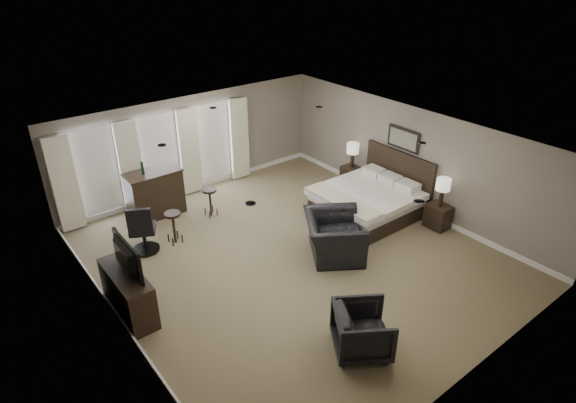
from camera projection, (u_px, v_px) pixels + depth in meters
room at (292, 203)px, 9.82m from camera, size 7.60×8.60×2.64m
window_bay at (160, 158)px, 12.17m from camera, size 5.25×0.20×2.30m
bed at (368, 189)px, 11.69m from camera, size 2.24×2.13×1.42m
nightstand_near at (438, 216)px, 11.37m from camera, size 0.43×0.53×0.58m
nightstand_far at (351, 176)px, 13.38m from camera, size 0.42×0.51×0.56m
lamp_near at (442, 193)px, 11.07m from camera, size 0.33×0.33×0.69m
lamp_far at (352, 155)px, 13.09m from camera, size 0.34×0.34×0.69m
wall_art at (403, 139)px, 11.81m from camera, size 0.04×0.96×0.56m
dresser at (128, 293)px, 8.62m from camera, size 0.48×1.50×0.87m
tv at (124, 270)px, 8.38m from camera, size 0.64×1.12×0.15m
armchair_near at (334, 230)px, 10.22m from camera, size 1.50×1.64×1.20m
armchair_far at (363, 329)px, 7.78m from camera, size 1.18×1.20×0.92m
bar_counter at (155, 193)px, 11.78m from camera, size 1.35×0.70×1.17m
bar_stool_left at (174, 228)px, 10.73m from camera, size 0.38×0.38×0.76m
bar_stool_right at (210, 202)px, 11.84m from camera, size 0.35×0.35×0.72m
desk_chair at (143, 228)px, 10.34m from camera, size 0.81×0.81×1.18m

